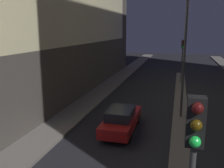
% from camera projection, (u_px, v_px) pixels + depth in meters
% --- Properties ---
extents(median_strip, '(1.08, 33.80, 0.15)m').
position_uv_depth(median_strip, '(181.00, 110.00, 19.24)').
color(median_strip, '#66605B').
rests_on(median_strip, ground).
extents(traffic_light_near, '(0.32, 0.42, 4.86)m').
position_uv_depth(traffic_light_near, '(192.00, 167.00, 4.51)').
color(traffic_light_near, '#383838').
rests_on(traffic_light_near, median_strip).
extents(traffic_light_mid, '(0.32, 0.42, 4.86)m').
position_uv_depth(traffic_light_mid, '(182.00, 52.00, 27.86)').
color(traffic_light_mid, '#383838').
rests_on(traffic_light_mid, median_strip).
extents(street_lamp, '(0.59, 0.59, 9.94)m').
position_uv_depth(street_lamp, '(187.00, 14.00, 16.08)').
color(street_lamp, '#383838').
rests_on(street_lamp, median_strip).
extents(car_left_lane, '(1.73, 4.74, 1.51)m').
position_uv_depth(car_left_lane, '(121.00, 119.00, 15.21)').
color(car_left_lane, maroon).
rests_on(car_left_lane, ground).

